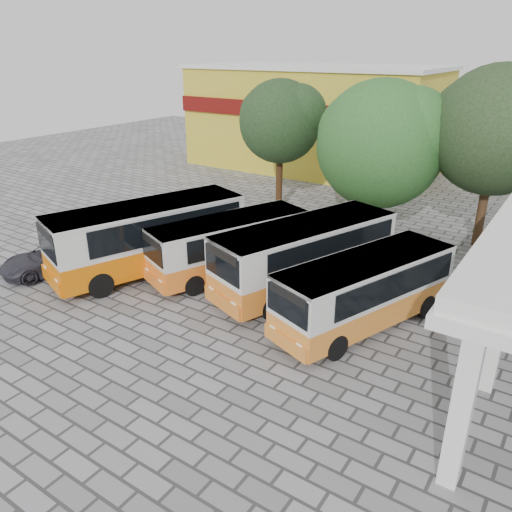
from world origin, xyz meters
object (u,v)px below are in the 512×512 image
Objects in this scene: bus_far_left at (149,234)px; bus_centre_right at (305,253)px; bus_centre_left at (229,243)px; bus_far_right at (365,288)px; parked_car at (53,258)px.

bus_centre_right is at bearing 37.66° from bus_far_left.
bus_far_left is 1.06× the size of bus_centre_right.
bus_centre_left is (3.23, 1.78, -0.30)m from bus_far_left.
bus_centre_left is at bearing -167.90° from bus_far_right.
bus_far_left is 3.71m from bus_centre_left.
parked_car is at bearing -126.34° from bus_centre_left.
bus_centre_left is at bearing 48.53° from bus_far_left.
bus_centre_left is 1.73× the size of parked_car.
bus_far_left is 4.70m from parked_car.
bus_centre_right is at bearing 43.08° from parked_car.
bus_centre_right is 1.11× the size of bus_far_right.
bus_centre_left is 0.89× the size of bus_centre_right.
bus_centre_right is at bearing 29.00° from bus_centre_left.
bus_centre_right is (3.63, 0.45, 0.19)m from bus_centre_left.
bus_far_left is at bearing -155.39° from bus_far_right.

